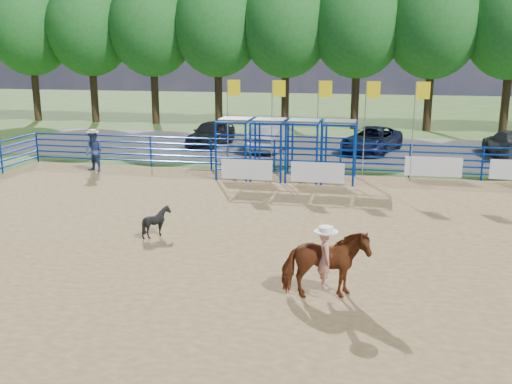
# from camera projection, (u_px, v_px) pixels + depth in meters

# --- Properties ---
(ground) EXTENTS (120.00, 120.00, 0.00)m
(ground) POSITION_uv_depth(u_px,v_px,m) (318.00, 248.00, 16.11)
(ground) COLOR #415E25
(ground) RESTS_ON ground
(arena_dirt) EXTENTS (30.00, 20.00, 0.02)m
(arena_dirt) POSITION_uv_depth(u_px,v_px,m) (318.00, 248.00, 16.11)
(arena_dirt) COLOR olive
(arena_dirt) RESTS_ON ground
(gravel_strip) EXTENTS (40.00, 10.00, 0.01)m
(gravel_strip) POSITION_uv_depth(u_px,v_px,m) (348.00, 149.00, 32.27)
(gravel_strip) COLOR #65625A
(gravel_strip) RESTS_ON ground
(horse_and_rider) EXTENTS (2.05, 1.30, 2.33)m
(horse_and_rider) POSITION_uv_depth(u_px,v_px,m) (325.00, 261.00, 12.63)
(horse_and_rider) COLOR brown
(horse_and_rider) RESTS_ON arena_dirt
(calf) EXTENTS (0.97, 0.91, 0.91)m
(calf) POSITION_uv_depth(u_px,v_px,m) (157.00, 222.00, 17.00)
(calf) COLOR black
(calf) RESTS_ON arena_dirt
(spectator_cowboy) EXTENTS (1.09, 0.98, 1.91)m
(spectator_cowboy) POSITION_uv_depth(u_px,v_px,m) (94.00, 151.00, 26.05)
(spectator_cowboy) COLOR navy
(spectator_cowboy) RESTS_ON arena_dirt
(car_a) EXTENTS (2.29, 4.48, 1.46)m
(car_a) POSITION_uv_depth(u_px,v_px,m) (211.00, 133.00, 33.34)
(car_a) COLOR black
(car_a) RESTS_ON gravel_strip
(car_b) EXTENTS (2.08, 4.60, 1.46)m
(car_b) POSITION_uv_depth(u_px,v_px,m) (271.00, 138.00, 31.63)
(car_b) COLOR gray
(car_b) RESTS_ON gravel_strip
(car_c) EXTENTS (3.67, 5.41, 1.38)m
(car_c) POSITION_uv_depth(u_px,v_px,m) (372.00, 140.00, 31.15)
(car_c) COLOR #151834
(car_c) RESTS_ON gravel_strip
(car_d) EXTENTS (2.32, 5.08, 1.44)m
(car_d) POSITION_uv_depth(u_px,v_px,m) (511.00, 144.00, 29.56)
(car_d) COLOR #555558
(car_d) RESTS_ON gravel_strip
(perimeter_fence) EXTENTS (30.10, 20.10, 1.50)m
(perimeter_fence) POSITION_uv_depth(u_px,v_px,m) (319.00, 223.00, 15.93)
(perimeter_fence) COLOR #062B96
(perimeter_fence) RESTS_ON ground
(chute_assembly) EXTENTS (19.32, 2.41, 4.20)m
(chute_assembly) POSITION_uv_depth(u_px,v_px,m) (295.00, 150.00, 24.58)
(chute_assembly) COLOR #062B96
(chute_assembly) RESTS_ON ground
(treeline) EXTENTS (56.40, 6.40, 11.24)m
(treeline) POSITION_uv_depth(u_px,v_px,m) (358.00, 19.00, 39.01)
(treeline) COLOR #3F2B19
(treeline) RESTS_ON ground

